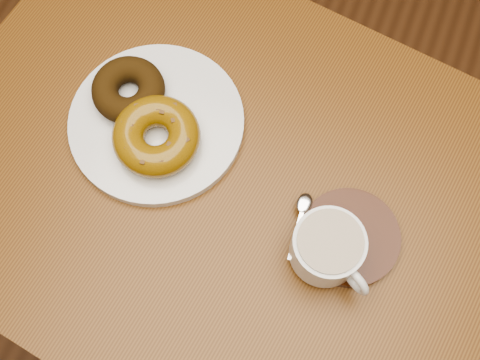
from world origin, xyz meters
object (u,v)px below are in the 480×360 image
(cafe_table, at_px, (228,208))
(donut_plate, at_px, (157,122))
(saucer, at_px, (349,237))
(coffee_cup, at_px, (328,248))

(cafe_table, distance_m, donut_plate, 0.19)
(cafe_table, distance_m, saucer, 0.23)
(donut_plate, bearing_deg, cafe_table, -19.02)
(coffee_cup, bearing_deg, saucer, 87.49)
(cafe_table, bearing_deg, saucer, 2.87)
(cafe_table, relative_size, donut_plate, 3.80)
(donut_plate, height_order, coffee_cup, coffee_cup)
(cafe_table, relative_size, coffee_cup, 8.39)
(cafe_table, distance_m, coffee_cup, 0.24)
(donut_plate, distance_m, saucer, 0.32)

